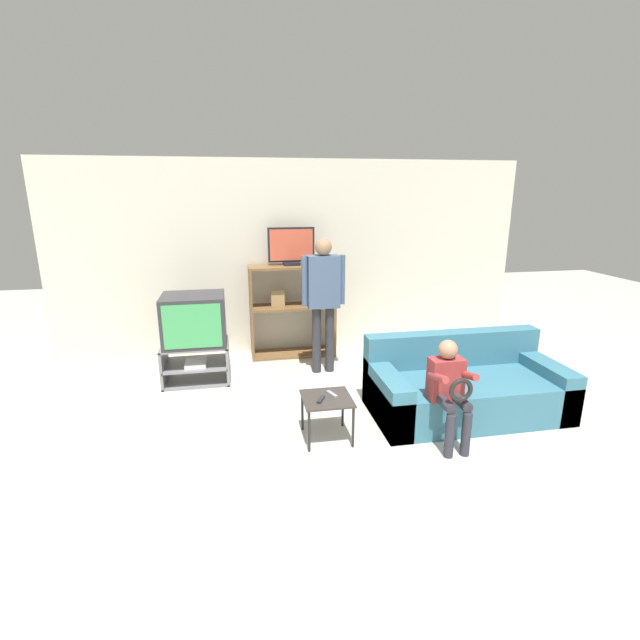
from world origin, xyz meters
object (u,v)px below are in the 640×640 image
(person_seated_child, at_px, (449,386))
(person_standing_adult, at_px, (323,293))
(tv_stand, at_px, (196,362))
(television_flat, at_px, (291,247))
(couch, at_px, (464,388))
(remote_control_black, at_px, (321,399))
(media_shelf, at_px, (292,310))
(remote_control_white, at_px, (332,394))
(snack_table, at_px, (327,403))
(television_main, at_px, (194,319))

(person_seated_child, bearing_deg, person_standing_adult, 111.82)
(tv_stand, bearing_deg, television_flat, 29.63)
(couch, bearing_deg, remote_control_black, -168.59)
(person_standing_adult, bearing_deg, couch, -48.10)
(media_shelf, height_order, remote_control_white, media_shelf)
(media_shelf, bearing_deg, person_seated_child, -67.88)
(media_shelf, bearing_deg, couch, -53.64)
(snack_table, height_order, remote_control_black, remote_control_black)
(television_main, xyz_separation_m, person_standing_adult, (1.53, -0.02, 0.26))
(media_shelf, xyz_separation_m, television_flat, (0.00, 0.02, 0.84))
(snack_table, xyz_separation_m, remote_control_white, (0.05, 0.04, 0.06))
(tv_stand, bearing_deg, couch, -26.09)
(television_main, relative_size, remote_control_black, 4.92)
(tv_stand, relative_size, person_standing_adult, 0.46)
(media_shelf, height_order, television_flat, television_flat)
(television_main, height_order, remote_control_black, television_main)
(snack_table, height_order, person_standing_adult, person_standing_adult)
(television_main, relative_size, remote_control_white, 4.92)
(tv_stand, distance_m, media_shelf, 1.48)
(remote_control_white, bearing_deg, person_seated_child, -38.96)
(remote_control_black, bearing_deg, couch, 39.58)
(tv_stand, relative_size, remote_control_black, 5.33)
(tv_stand, height_order, remote_control_black, tv_stand)
(media_shelf, xyz_separation_m, remote_control_black, (-0.05, -2.34, -0.22))
(snack_table, distance_m, person_standing_adult, 1.76)
(media_shelf, distance_m, couch, 2.55)
(snack_table, height_order, couch, couch)
(snack_table, bearing_deg, remote_control_white, 38.38)
(television_main, distance_m, television_flat, 1.59)
(remote_control_white, distance_m, person_seated_child, 1.04)
(television_flat, distance_m, remote_control_black, 2.59)
(media_shelf, xyz_separation_m, snack_table, (0.01, -2.30, -0.28))
(tv_stand, distance_m, television_flat, 1.90)
(snack_table, bearing_deg, media_shelf, 90.25)
(media_shelf, xyz_separation_m, remote_control_white, (0.07, -2.25, -0.22))
(television_flat, height_order, person_seated_child, television_flat)
(couch, bearing_deg, person_standing_adult, 131.90)
(remote_control_black, height_order, person_seated_child, person_seated_child)
(remote_control_black, xyz_separation_m, remote_control_white, (0.12, 0.09, 0.00))
(remote_control_black, height_order, person_standing_adult, person_standing_adult)
(remote_control_black, distance_m, remote_control_white, 0.15)
(snack_table, relative_size, remote_control_white, 3.05)
(tv_stand, height_order, television_flat, television_flat)
(television_main, distance_m, person_standing_adult, 1.55)
(remote_control_black, distance_m, person_standing_adult, 1.79)
(tv_stand, distance_m, television_main, 0.52)
(snack_table, xyz_separation_m, person_seated_child, (1.04, -0.28, 0.20))
(media_shelf, distance_m, person_seated_child, 2.78)
(person_seated_child, bearing_deg, remote_control_black, 168.22)
(tv_stand, height_order, media_shelf, media_shelf)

